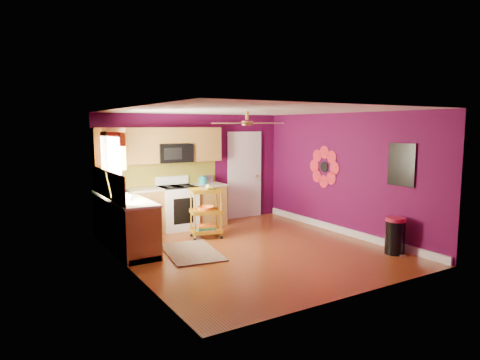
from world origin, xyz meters
TOP-DOWN VIEW (x-y plane):
  - ground at (0.00, 0.00)m, footprint 5.00×5.00m
  - room_envelope at (0.03, 0.00)m, footprint 4.54×5.04m
  - lower_cabinets at (-1.35, 1.82)m, footprint 2.81×2.31m
  - electric_range at (-0.55, 2.17)m, footprint 0.76×0.66m
  - upper_cabinetry at (-1.24, 2.17)m, footprint 2.80×2.30m
  - left_window at (-2.22, 1.05)m, footprint 0.08×1.35m
  - panel_door at (1.35, 2.47)m, footprint 0.95×0.11m
  - right_wall_art at (2.23, -0.34)m, footprint 0.04×2.74m
  - ceiling_fan at (0.00, 0.20)m, footprint 1.01×1.01m
  - shag_rug at (-1.05, 0.37)m, footprint 1.08×1.54m
  - rolling_cart at (-0.35, 1.16)m, footprint 0.68×0.56m
  - trash_can at (1.98, -1.52)m, footprint 0.41×0.42m
  - teal_kettle at (0.07, 2.18)m, footprint 0.18×0.18m
  - toaster at (0.25, 2.29)m, footprint 0.22×0.15m
  - soap_bottle_a at (-2.01, 1.04)m, footprint 0.08×0.09m
  - soap_bottle_b at (-2.03, 1.55)m, footprint 0.13×0.13m
  - counter_dish at (-1.96, 1.97)m, footprint 0.25×0.25m
  - counter_cup at (-1.98, 0.92)m, footprint 0.12×0.12m

SIDE VIEW (x-z plane):
  - ground at x=0.00m, z-range 0.00..0.00m
  - shag_rug at x=-1.05m, z-range 0.00..0.02m
  - trash_can at x=1.98m, z-range 0.00..0.65m
  - lower_cabinets at x=-1.35m, z-range -0.04..0.90m
  - electric_range at x=-0.55m, z-range -0.08..1.05m
  - rolling_cart at x=-0.35m, z-range 0.01..1.09m
  - counter_dish at x=-1.96m, z-range 0.94..1.00m
  - counter_cup at x=-1.98m, z-range 0.94..1.04m
  - soap_bottle_b at x=-2.03m, z-range 0.94..1.10m
  - teal_kettle at x=0.07m, z-range 0.92..1.13m
  - panel_door at x=1.35m, z-range -0.05..2.10m
  - toaster at x=0.25m, z-range 0.94..1.12m
  - soap_bottle_a at x=-2.01m, z-range 0.94..1.13m
  - right_wall_art at x=2.23m, z-range 0.92..1.96m
  - room_envelope at x=0.03m, z-range 0.37..2.89m
  - left_window at x=-2.22m, z-range 1.20..2.28m
  - upper_cabinetry at x=-1.24m, z-range 1.17..2.43m
  - ceiling_fan at x=0.00m, z-range 2.16..2.42m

